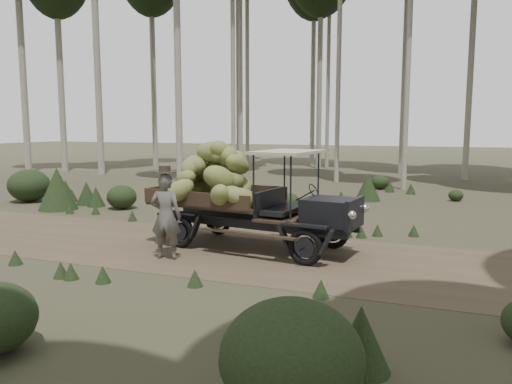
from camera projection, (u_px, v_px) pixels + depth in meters
ground at (201, 249)px, 10.94m from camera, size 120.00×120.00×0.00m
dirt_track at (201, 249)px, 10.94m from camera, size 70.00×4.00×0.01m
banana_truck at (230, 183)px, 11.10m from camera, size 4.89×2.64×2.45m
farmer at (166, 215)px, 10.00m from camera, size 0.70×0.54×1.89m
undergrowth at (142, 229)px, 10.57m from camera, size 21.79×23.18×1.36m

